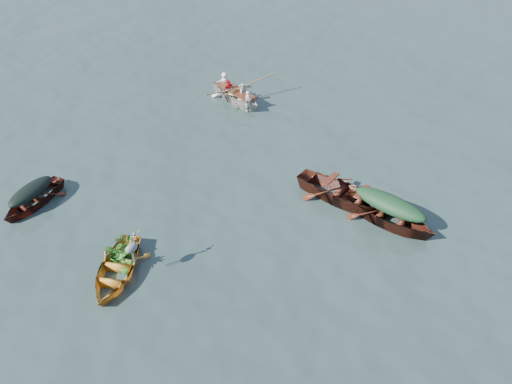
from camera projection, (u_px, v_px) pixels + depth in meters
ground at (173, 257)px, 14.35m from camera, size 140.00×140.00×0.00m
yellow_dinghy at (117, 276)px, 13.76m from camera, size 2.90×3.54×0.89m
dark_covered_boat at (35, 204)px, 16.31m from camera, size 1.99×3.45×0.78m
green_tarp_boat at (386, 223)px, 15.57m from camera, size 4.38×1.55×1.00m
open_wooden_boat at (344, 202)px, 16.39m from camera, size 4.78×1.53×1.14m
rowed_boat at (236, 102)px, 22.26m from camera, size 4.50×2.32×1.03m
dark_tarp_cover at (30, 190)px, 15.95m from camera, size 1.10×1.90×0.40m
green_tarp_cover at (390, 203)px, 15.11m from camera, size 2.41×0.85×0.52m
thwart_benches at (346, 188)px, 16.04m from camera, size 2.39×0.91×0.04m
heron at (132, 252)px, 13.20m from camera, size 0.45×0.49×0.92m
dinghy_weeds at (121, 242)px, 13.74m from camera, size 1.06×1.13×0.60m
rowers at (236, 83)px, 21.73m from camera, size 3.22×1.87×0.76m
oars at (236, 90)px, 21.94m from camera, size 1.22×2.67×0.06m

